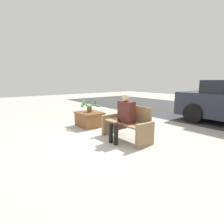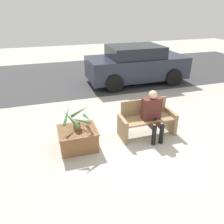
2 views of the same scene
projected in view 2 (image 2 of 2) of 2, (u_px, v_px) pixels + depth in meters
name	position (u px, v px, depth m)	size (l,w,h in m)	color
ground_plane	(141.00, 142.00, 5.30)	(30.00, 30.00, 0.00)	#ADA89E
road_surface	(88.00, 74.00, 10.53)	(20.00, 6.00, 0.01)	#38383A
bench	(147.00, 120.00, 5.49)	(1.41, 0.56, 0.88)	#8C704C
person_seated	(153.00, 113.00, 5.24)	(0.44, 0.58, 1.21)	#51231E
planter_box	(78.00, 138.00, 4.99)	(0.88, 0.75, 0.48)	brown
potted_plant	(77.00, 119.00, 4.77)	(0.65, 0.64, 0.55)	brown
parked_car	(136.00, 64.00, 9.13)	(4.10, 1.98, 1.54)	#232838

